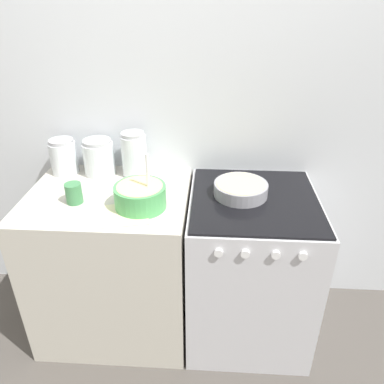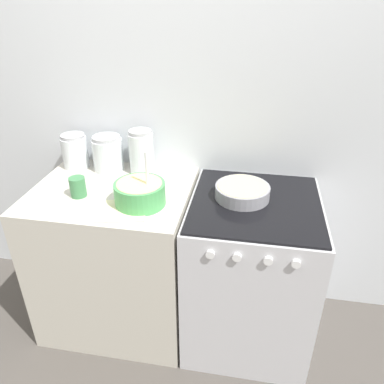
% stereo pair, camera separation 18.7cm
% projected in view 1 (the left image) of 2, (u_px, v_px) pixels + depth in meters
% --- Properties ---
extents(ground_plane, '(12.00, 12.00, 0.00)m').
position_uv_depth(ground_plane, '(183.00, 369.00, 2.07)').
color(ground_plane, '#4C4742').
extents(wall_back, '(4.69, 0.05, 2.40)m').
position_uv_depth(wall_back, '(191.00, 119.00, 2.12)').
color(wall_back, silver).
rests_on(wall_back, ground_plane).
extents(countertop_cabinet, '(0.84, 0.70, 0.90)m').
position_uv_depth(countertop_cabinet, '(115.00, 262.00, 2.18)').
color(countertop_cabinet, beige).
rests_on(countertop_cabinet, ground_plane).
extents(stove, '(0.67, 0.72, 0.90)m').
position_uv_depth(stove, '(249.00, 267.00, 2.14)').
color(stove, silver).
rests_on(stove, ground_plane).
extents(mixing_bowl, '(0.25, 0.25, 0.28)m').
position_uv_depth(mixing_bowl, '(140.00, 195.00, 1.81)').
color(mixing_bowl, '#4CA559').
rests_on(mixing_bowl, countertop_cabinet).
extents(baking_pan, '(0.28, 0.28, 0.07)m').
position_uv_depth(baking_pan, '(241.00, 189.00, 1.93)').
color(baking_pan, gray).
rests_on(baking_pan, stove).
extents(storage_jar_left, '(0.15, 0.15, 0.20)m').
position_uv_depth(storage_jar_left, '(64.00, 159.00, 2.15)').
color(storage_jar_left, silver).
rests_on(storage_jar_left, countertop_cabinet).
extents(storage_jar_middle, '(0.18, 0.18, 0.21)m').
position_uv_depth(storage_jar_middle, '(99.00, 159.00, 2.13)').
color(storage_jar_middle, silver).
rests_on(storage_jar_middle, countertop_cabinet).
extents(storage_jar_right, '(0.14, 0.14, 0.25)m').
position_uv_depth(storage_jar_right, '(134.00, 157.00, 2.11)').
color(storage_jar_right, silver).
rests_on(storage_jar_right, countertop_cabinet).
extents(tin_can, '(0.08, 0.08, 0.10)m').
position_uv_depth(tin_can, '(74.00, 193.00, 1.86)').
color(tin_can, '#3F7F4C').
rests_on(tin_can, countertop_cabinet).
extents(recipe_page, '(0.27, 0.25, 0.01)m').
position_uv_depth(recipe_page, '(124.00, 215.00, 1.77)').
color(recipe_page, beige).
rests_on(recipe_page, countertop_cabinet).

